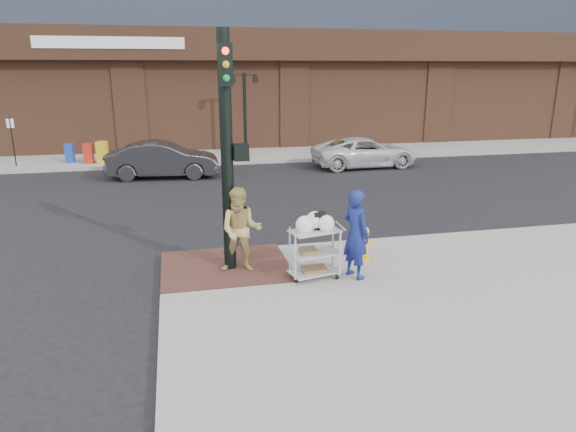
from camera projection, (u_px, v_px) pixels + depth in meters
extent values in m
plane|color=black|center=(259.00, 286.00, 10.72)|extent=(220.00, 220.00, 0.00)
cube|color=gray|center=(342.00, 121.00, 43.32)|extent=(65.00, 36.00, 0.15)
cube|color=#4A2C22|center=(226.00, 266.00, 11.40)|extent=(2.80, 2.40, 0.01)
cylinder|color=black|center=(245.00, 115.00, 25.54)|extent=(0.16, 0.16, 4.00)
cube|color=black|center=(244.00, 75.00, 25.01)|extent=(1.20, 0.06, 0.06)
cube|color=black|center=(233.00, 79.00, 24.95)|extent=(0.22, 0.22, 0.35)
cube|color=black|center=(255.00, 79.00, 25.18)|extent=(0.22, 0.22, 0.35)
cylinder|color=black|center=(13.00, 142.00, 22.65)|extent=(0.05, 0.05, 2.20)
cylinder|color=black|center=(227.00, 155.00, 10.63)|extent=(0.26, 0.26, 5.00)
cube|color=black|center=(241.00, 152.00, 10.68)|extent=(0.32, 0.28, 0.34)
cube|color=#FF260C|center=(249.00, 152.00, 10.71)|extent=(0.02, 0.18, 0.22)
cube|color=black|center=(225.00, 65.00, 9.87)|extent=(0.28, 0.18, 0.80)
imported|color=navy|center=(356.00, 234.00, 10.58)|extent=(0.68, 0.81, 1.89)
imported|color=tan|center=(241.00, 230.00, 10.89)|extent=(1.04, 0.89, 1.85)
imported|color=black|center=(163.00, 160.00, 21.12)|extent=(4.63, 1.98, 1.49)
imported|color=silver|center=(365.00, 152.00, 23.47)|extent=(4.90, 2.39, 1.34)
cube|color=#ACACB1|center=(315.00, 231.00, 10.52)|extent=(1.11, 0.78, 0.03)
cube|color=#ACACB1|center=(315.00, 253.00, 10.66)|extent=(1.11, 0.78, 0.03)
cube|color=#ACACB1|center=(314.00, 272.00, 10.77)|extent=(1.11, 0.78, 0.03)
cube|color=black|center=(319.00, 222.00, 10.55)|extent=(0.25, 0.16, 0.36)
cube|color=brown|center=(308.00, 251.00, 10.61)|extent=(0.34, 0.38, 0.09)
cube|color=brown|center=(314.00, 269.00, 10.76)|extent=(0.52, 0.40, 0.08)
cylinder|color=#F3AA14|center=(364.00, 257.00, 11.82)|extent=(0.26, 0.26, 0.07)
cylinder|color=#F3AA14|center=(364.00, 244.00, 11.73)|extent=(0.18, 0.18, 0.56)
sphere|color=#F3AA14|center=(365.00, 231.00, 11.64)|extent=(0.20, 0.20, 0.20)
cylinder|color=#F3AA14|center=(365.00, 242.00, 11.72)|extent=(0.36, 0.08, 0.08)
cube|color=red|center=(88.00, 153.00, 23.54)|extent=(0.43, 0.40, 0.93)
cube|color=gold|center=(102.00, 152.00, 23.51)|extent=(0.52, 0.50, 1.01)
cube|color=#17369A|center=(70.00, 153.00, 23.74)|extent=(0.39, 0.36, 0.88)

